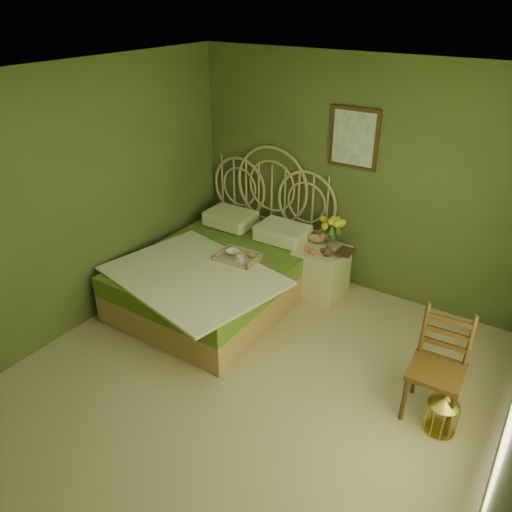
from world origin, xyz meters
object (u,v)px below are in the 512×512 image
Objects in this scene: bed at (222,271)px; nightstand at (322,265)px; birdcage at (442,413)px; chair at (441,359)px.

nightstand is at bearing 37.22° from bed.
bed reaches higher than birdcage.
chair is 2.54× the size of birdcage.
chair is at bearing -9.83° from bed.
nightstand is 1.97m from chair.
chair is at bearing -34.73° from nightstand.
bed is 1.13m from nightstand.
chair reaches higher than birdcage.
birdcage is at bearing -62.06° from chair.
nightstand is at bearing 142.66° from birdcage.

